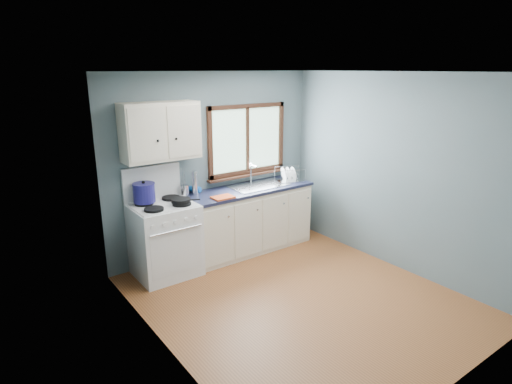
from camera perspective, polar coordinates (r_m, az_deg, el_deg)
floor at (r=5.07m, az=5.74°, el=-14.02°), size 3.20×3.60×0.02m
ceiling at (r=4.39m, az=6.69°, el=15.75°), size 3.20×3.60×0.02m
wall_back at (r=5.99m, az=-5.56°, el=3.72°), size 3.20×0.02×2.50m
wall_front at (r=3.54m, az=26.42°, el=-6.94°), size 3.20×0.02×2.50m
wall_left at (r=3.73m, az=-12.52°, el=-4.39°), size 0.02×3.60×2.50m
wall_right at (r=5.75m, az=18.15°, el=2.46°), size 0.02×3.60×2.50m
gas_range at (r=5.51m, az=-12.06°, el=-5.94°), size 0.76×0.69×1.36m
base_cabinets at (r=6.15m, az=-0.97°, el=-4.02°), size 1.85×0.60×0.88m
countertop at (r=6.00m, az=-0.98°, el=0.38°), size 1.89×0.64×0.04m
sink at (r=6.11m, az=0.39°, el=0.28°), size 0.84×0.46×0.44m
window at (r=6.20m, az=-1.16°, el=6.35°), size 1.36×0.10×1.03m
upper_cabinets at (r=5.35m, az=-12.59°, el=7.90°), size 0.95×0.35×0.70m
skillet at (r=5.29m, az=-9.95°, el=-1.12°), size 0.37×0.31×0.05m
stockpot at (r=5.38m, az=-14.69°, el=-0.06°), size 0.33×0.33×0.27m
utensil_crock at (r=5.67m, az=-9.52°, el=0.23°), size 0.13×0.13×0.38m
thermos at (r=5.69m, az=-8.19°, el=1.22°), size 0.09×0.09×0.32m
soap_bottle at (r=5.75m, az=-7.49°, el=0.96°), size 0.12×0.12×0.24m
dish_towel at (r=5.54m, az=-4.43°, el=-0.71°), size 0.28×0.20×0.02m
dish_rack at (r=6.38m, az=4.46°, el=1.99°), size 0.48×0.42×0.21m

